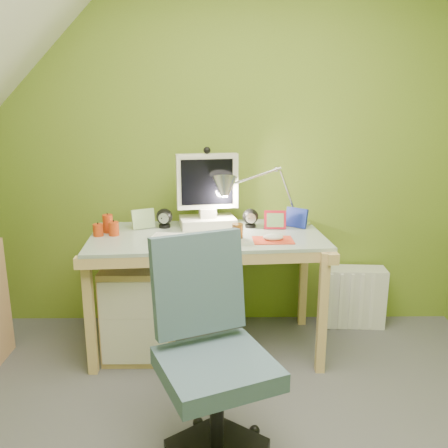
{
  "coord_description": "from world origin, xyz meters",
  "views": [
    {
      "loc": [
        -0.03,
        -1.53,
        1.5
      ],
      "look_at": [
        0.0,
        1.0,
        0.85
      ],
      "focal_mm": 38.0,
      "sensor_mm": 36.0,
      "label": 1
    }
  ],
  "objects_px": {
    "desk": "(208,292)",
    "task_chair": "(217,366)",
    "desk_lamp": "(280,183)",
    "radiator": "(354,297)",
    "monitor": "(207,182)"
  },
  "relations": [
    {
      "from": "desk",
      "to": "task_chair",
      "type": "distance_m",
      "value": 1.0
    },
    {
      "from": "desk_lamp",
      "to": "task_chair",
      "type": "bearing_deg",
      "value": -99.23
    },
    {
      "from": "radiator",
      "to": "monitor",
      "type": "bearing_deg",
      "value": -170.0
    },
    {
      "from": "desk",
      "to": "desk_lamp",
      "type": "relative_size",
      "value": 2.47
    },
    {
      "from": "desk_lamp",
      "to": "radiator",
      "type": "distance_m",
      "value": 0.98
    },
    {
      "from": "monitor",
      "to": "radiator",
      "type": "bearing_deg",
      "value": -3.87
    },
    {
      "from": "monitor",
      "to": "desk_lamp",
      "type": "xyz_separation_m",
      "value": [
        0.45,
        0.0,
        -0.01
      ]
    },
    {
      "from": "desk_lamp",
      "to": "task_chair",
      "type": "xyz_separation_m",
      "value": [
        -0.39,
        -1.17,
        -0.56
      ]
    },
    {
      "from": "task_chair",
      "to": "monitor",
      "type": "bearing_deg",
      "value": 69.76
    },
    {
      "from": "desk",
      "to": "desk_lamp",
      "type": "distance_m",
      "value": 0.81
    },
    {
      "from": "desk",
      "to": "radiator",
      "type": "height_order",
      "value": "desk"
    },
    {
      "from": "monitor",
      "to": "desk",
      "type": "bearing_deg",
      "value": -100.08
    },
    {
      "from": "task_chair",
      "to": "radiator",
      "type": "height_order",
      "value": "task_chair"
    },
    {
      "from": "desk_lamp",
      "to": "radiator",
      "type": "height_order",
      "value": "desk_lamp"
    },
    {
      "from": "desk",
      "to": "monitor",
      "type": "relative_size",
      "value": 2.42
    }
  ]
}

